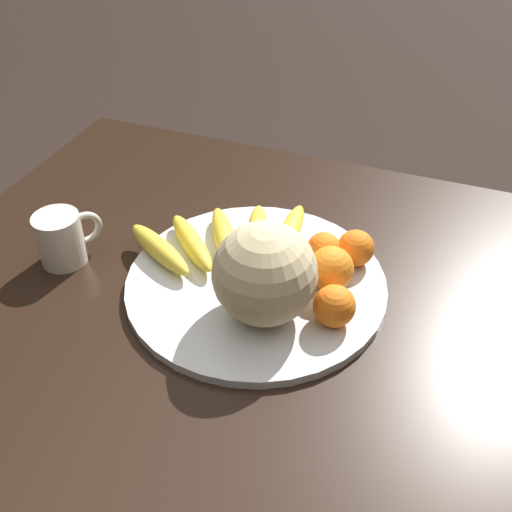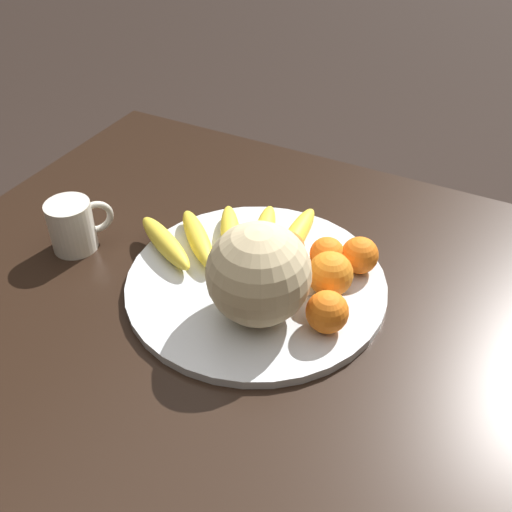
{
  "view_description": "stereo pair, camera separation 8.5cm",
  "coord_description": "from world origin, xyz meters",
  "px_view_note": "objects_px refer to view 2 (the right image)",
  "views": [
    {
      "loc": [
        0.25,
        -0.68,
        1.43
      ],
      "look_at": [
        -0.02,
        0.02,
        0.83
      ],
      "focal_mm": 42.0,
      "sensor_mm": 36.0,
      "label": 1
    },
    {
      "loc": [
        0.32,
        -0.64,
        1.43
      ],
      "look_at": [
        -0.02,
        0.02,
        0.83
      ],
      "focal_mm": 42.0,
      "sensor_mm": 36.0,
      "label": 2
    }
  ],
  "objects_px": {
    "orange_back_left": "(327,312)",
    "orange_back_right": "(327,254)",
    "kitchen_table": "(261,343)",
    "orange_front_left": "(285,250)",
    "ceramic_mug": "(73,225)",
    "fruit_bowl": "(256,283)",
    "orange_mid_center": "(360,255)",
    "orange_front_right": "(330,274)",
    "melon": "(259,274)",
    "banana_bunch": "(231,238)",
    "produce_tag": "(309,275)"
  },
  "relations": [
    {
      "from": "orange_back_left",
      "to": "orange_back_right",
      "type": "height_order",
      "value": "orange_back_left"
    },
    {
      "from": "orange_back_left",
      "to": "kitchen_table",
      "type": "bearing_deg",
      "value": 165.99
    },
    {
      "from": "orange_front_left",
      "to": "ceramic_mug",
      "type": "bearing_deg",
      "value": -163.37
    },
    {
      "from": "fruit_bowl",
      "to": "orange_mid_center",
      "type": "distance_m",
      "value": 0.18
    },
    {
      "from": "fruit_bowl",
      "to": "ceramic_mug",
      "type": "distance_m",
      "value": 0.34
    },
    {
      "from": "orange_front_right",
      "to": "melon",
      "type": "bearing_deg",
      "value": -129.15
    },
    {
      "from": "banana_bunch",
      "to": "ceramic_mug",
      "type": "xyz_separation_m",
      "value": [
        -0.25,
        -0.11,
        0.01
      ]
    },
    {
      "from": "kitchen_table",
      "to": "fruit_bowl",
      "type": "relative_size",
      "value": 2.81
    },
    {
      "from": "fruit_bowl",
      "to": "orange_back_right",
      "type": "distance_m",
      "value": 0.13
    },
    {
      "from": "orange_back_left",
      "to": "produce_tag",
      "type": "bearing_deg",
      "value": 125.6
    },
    {
      "from": "banana_bunch",
      "to": "orange_back_left",
      "type": "distance_m",
      "value": 0.25
    },
    {
      "from": "orange_back_left",
      "to": "orange_front_left",
      "type": "bearing_deg",
      "value": 138.22
    },
    {
      "from": "orange_front_right",
      "to": "produce_tag",
      "type": "bearing_deg",
      "value": 153.96
    },
    {
      "from": "orange_front_left",
      "to": "orange_back_right",
      "type": "height_order",
      "value": "orange_front_left"
    },
    {
      "from": "kitchen_table",
      "to": "orange_front_left",
      "type": "relative_size",
      "value": 18.3
    },
    {
      "from": "kitchen_table",
      "to": "orange_back_left",
      "type": "distance_m",
      "value": 0.2
    },
    {
      "from": "fruit_bowl",
      "to": "kitchen_table",
      "type": "bearing_deg",
      "value": -44.17
    },
    {
      "from": "orange_front_left",
      "to": "orange_back_left",
      "type": "distance_m",
      "value": 0.16
    },
    {
      "from": "orange_front_right",
      "to": "fruit_bowl",
      "type": "bearing_deg",
      "value": -166.46
    },
    {
      "from": "kitchen_table",
      "to": "ceramic_mug",
      "type": "distance_m",
      "value": 0.39
    },
    {
      "from": "fruit_bowl",
      "to": "orange_back_right",
      "type": "relative_size",
      "value": 7.35
    },
    {
      "from": "kitchen_table",
      "to": "orange_back_left",
      "type": "relative_size",
      "value": 18.69
    },
    {
      "from": "orange_front_left",
      "to": "melon",
      "type": "bearing_deg",
      "value": -83.73
    },
    {
      "from": "orange_mid_center",
      "to": "kitchen_table",
      "type": "bearing_deg",
      "value": -135.81
    },
    {
      "from": "fruit_bowl",
      "to": "orange_back_left",
      "type": "bearing_deg",
      "value": -18.77
    },
    {
      "from": "produce_tag",
      "to": "ceramic_mug",
      "type": "height_order",
      "value": "ceramic_mug"
    },
    {
      "from": "fruit_bowl",
      "to": "ceramic_mug",
      "type": "xyz_separation_m",
      "value": [
        -0.34,
        -0.05,
        0.04
      ]
    },
    {
      "from": "orange_mid_center",
      "to": "ceramic_mug",
      "type": "distance_m",
      "value": 0.5
    },
    {
      "from": "fruit_bowl",
      "to": "orange_mid_center",
      "type": "bearing_deg",
      "value": 35.87
    },
    {
      "from": "orange_front_left",
      "to": "produce_tag",
      "type": "height_order",
      "value": "orange_front_left"
    },
    {
      "from": "kitchen_table",
      "to": "produce_tag",
      "type": "bearing_deg",
      "value": 50.55
    },
    {
      "from": "banana_bunch",
      "to": "orange_front_left",
      "type": "relative_size",
      "value": 4.54
    },
    {
      "from": "orange_front_left",
      "to": "orange_mid_center",
      "type": "height_order",
      "value": "orange_front_left"
    },
    {
      "from": "orange_front_left",
      "to": "orange_back_right",
      "type": "bearing_deg",
      "value": 21.06
    },
    {
      "from": "orange_mid_center",
      "to": "orange_back_right",
      "type": "xyz_separation_m",
      "value": [
        -0.05,
        -0.02,
        -0.0
      ]
    },
    {
      "from": "fruit_bowl",
      "to": "orange_front_left",
      "type": "bearing_deg",
      "value": 65.59
    },
    {
      "from": "banana_bunch",
      "to": "ceramic_mug",
      "type": "height_order",
      "value": "ceramic_mug"
    },
    {
      "from": "fruit_bowl",
      "to": "orange_back_left",
      "type": "height_order",
      "value": "orange_back_left"
    },
    {
      "from": "kitchen_table",
      "to": "orange_mid_center",
      "type": "relative_size",
      "value": 19.34
    },
    {
      "from": "orange_back_right",
      "to": "ceramic_mug",
      "type": "xyz_separation_m",
      "value": [
        -0.43,
        -0.13,
        0.0
      ]
    },
    {
      "from": "orange_front_right",
      "to": "kitchen_table",
      "type": "bearing_deg",
      "value": -155.27
    },
    {
      "from": "kitchen_table",
      "to": "ceramic_mug",
      "type": "relative_size",
      "value": 11.56
    },
    {
      "from": "orange_back_right",
      "to": "fruit_bowl",
      "type": "bearing_deg",
      "value": -137.99
    },
    {
      "from": "banana_bunch",
      "to": "melon",
      "type": "bearing_deg",
      "value": -168.77
    },
    {
      "from": "melon",
      "to": "orange_front_right",
      "type": "bearing_deg",
      "value": 50.85
    },
    {
      "from": "kitchen_table",
      "to": "orange_front_left",
      "type": "height_order",
      "value": "orange_front_left"
    },
    {
      "from": "fruit_bowl",
      "to": "orange_front_right",
      "type": "xyz_separation_m",
      "value": [
        0.12,
        0.03,
        0.04
      ]
    },
    {
      "from": "ceramic_mug",
      "to": "fruit_bowl",
      "type": "bearing_deg",
      "value": 8.69
    },
    {
      "from": "orange_front_left",
      "to": "ceramic_mug",
      "type": "height_order",
      "value": "ceramic_mug"
    },
    {
      "from": "orange_front_right",
      "to": "ceramic_mug",
      "type": "height_order",
      "value": "ceramic_mug"
    }
  ]
}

